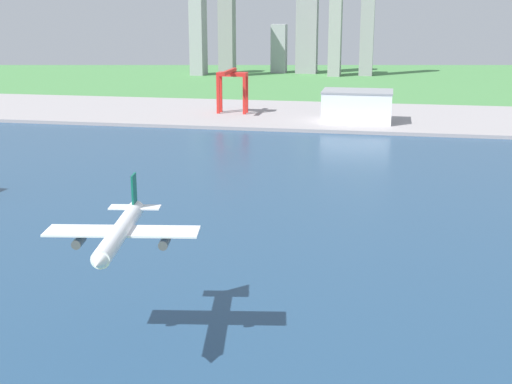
# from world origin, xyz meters

# --- Properties ---
(ground_plane) EXTENTS (2400.00, 2400.00, 0.00)m
(ground_plane) POSITION_xyz_m (0.00, 300.00, 0.00)
(ground_plane) COLOR #488547
(water_bay) EXTENTS (840.00, 360.00, 0.15)m
(water_bay) POSITION_xyz_m (0.00, 240.00, 0.07)
(water_bay) COLOR navy
(water_bay) RESTS_ON ground
(industrial_pier) EXTENTS (840.00, 140.00, 2.50)m
(industrial_pier) POSITION_xyz_m (0.00, 490.00, 1.25)
(industrial_pier) COLOR #9A9496
(industrial_pier) RESTS_ON ground
(airplane_landing) EXTENTS (37.78, 43.78, 13.82)m
(airplane_landing) POSITION_xyz_m (-11.81, 110.64, 30.29)
(airplane_landing) COLOR white
(port_crane_red) EXTENTS (22.87, 39.99, 33.79)m
(port_crane_red) POSITION_xyz_m (-68.51, 479.85, 26.87)
(port_crane_red) COLOR red
(port_crane_red) RESTS_ON industrial_pier
(warehouse_main) EXTENTS (49.23, 33.67, 22.24)m
(warehouse_main) POSITION_xyz_m (27.56, 458.11, 13.64)
(warehouse_main) COLOR white
(warehouse_main) RESTS_ON industrial_pier
(distant_skyline) EXTENTS (219.20, 77.29, 136.67)m
(distant_skyline) POSITION_xyz_m (-78.66, 823.36, 54.24)
(distant_skyline) COLOR #96989C
(distant_skyline) RESTS_ON ground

